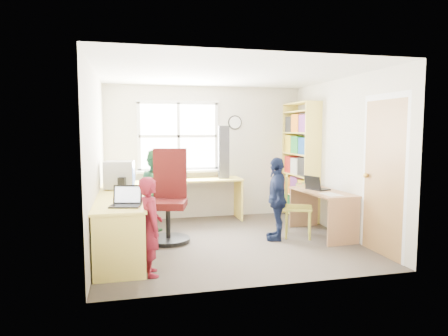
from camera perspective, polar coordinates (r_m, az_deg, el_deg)
The scene contains 19 objects.
room at distance 5.79m, azimuth 0.46°, elevation 1.51°, with size 3.64×3.44×2.44m.
l_desk at distance 5.35m, azimuth -12.47°, elevation -7.21°, with size 2.38×2.95×0.75m.
right_desk at distance 6.31m, azimuth 13.87°, elevation -4.90°, with size 0.62×1.22×0.69m.
bookshelf at distance 7.37m, azimuth 10.84°, elevation 0.61°, with size 0.30×1.02×2.10m.
swivel_chair at distance 5.89m, azimuth -7.87°, elevation -4.76°, with size 0.76×0.76×1.34m.
wooden_chair at distance 6.15m, azimuth 9.91°, elevation -5.04°, with size 0.53×0.53×0.93m.
crt_monitor at distance 6.08m, azimuth -14.72°, elevation -0.94°, with size 0.45×0.41×0.41m.
laptop_left at distance 4.73m, azimuth -13.78°, elevation -4.62°, with size 0.39×0.34×0.23m.
laptop_right at distance 6.37m, azimuth 12.96°, elevation -2.59°, with size 0.36×0.40×0.22m.
speaker_a at distance 5.86m, azimuth -14.38°, elevation -2.26°, with size 0.12×0.12×0.19m.
speaker_b at distance 6.36m, azimuth -14.53°, elevation -1.74°, with size 0.11×0.11×0.18m.
cd_tower at distance 7.13m, azimuth -0.07°, elevation 2.29°, with size 0.20×0.18×0.94m.
game_box at distance 6.68m, azimuth 11.90°, elevation -2.40°, with size 0.35×0.35×0.06m.
paper_a at distance 5.12m, azimuth -14.42°, elevation -4.46°, with size 0.23×0.30×0.00m.
paper_b at distance 5.98m, azimuth 15.03°, elevation -3.66°, with size 0.26×0.34×0.00m.
potted_plant at distance 7.01m, azimuth -7.43°, elevation -0.54°, with size 0.15×0.12×0.27m, color #2C6D2B.
person_red at distance 4.55m, azimuth -10.46°, elevation -8.19°, with size 0.40×0.27×1.11m, color maroon.
person_green at distance 6.27m, azimuth -9.47°, elevation -3.40°, with size 0.64×0.50×1.32m, color #286531.
person_navy at distance 5.93m, azimuth 7.55°, elevation -4.36°, with size 0.71×0.30×1.22m, color #121B3A.
Camera 1 is at (-1.38, -5.50, 1.63)m, focal length 32.00 mm.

